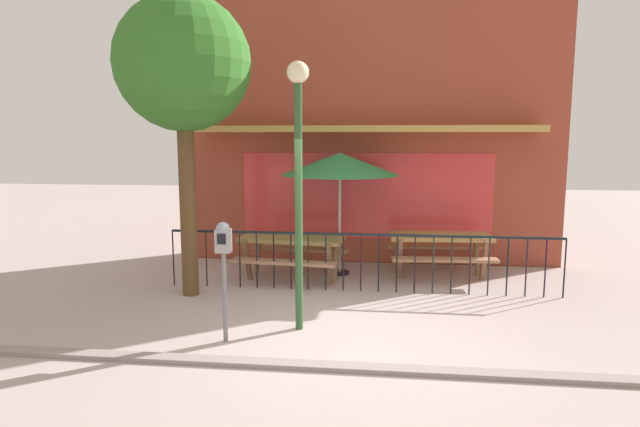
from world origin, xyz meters
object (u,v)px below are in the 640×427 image
object	(u,v)px
parking_meter_near	(223,250)
patio_umbrella	(340,164)
picnic_table_right	(440,243)
street_tree	(183,66)
picnic_table_left	(292,246)
street_lamp	(298,155)

from	to	relation	value
parking_meter_near	patio_umbrella	bearing A→B (deg)	71.76
picnic_table_right	street_tree	distance (m)	5.31
picnic_table_right	patio_umbrella	xyz separation A→B (m)	(-1.81, -0.02, 1.42)
picnic_table_left	street_lamp	size ratio (longest dim) A/B	0.56
picnic_table_right	patio_umbrella	bearing A→B (deg)	-179.25
picnic_table_right	street_lamp	size ratio (longest dim) A/B	0.54
patio_umbrella	street_lamp	size ratio (longest dim) A/B	0.65
picnic_table_left	street_lamp	bearing A→B (deg)	-78.37
street_lamp	parking_meter_near	bearing A→B (deg)	-147.31
picnic_table_left	picnic_table_right	xyz separation A→B (m)	(2.61, 0.50, 0.00)
parking_meter_near	picnic_table_right	bearing A→B (deg)	49.77
patio_umbrella	street_lamp	bearing A→B (deg)	-95.82
picnic_table_left	patio_umbrella	world-z (taller)	patio_umbrella
picnic_table_right	patio_umbrella	world-z (taller)	patio_umbrella
patio_umbrella	street_tree	size ratio (longest dim) A/B	0.48
patio_umbrella	picnic_table_right	bearing A→B (deg)	0.75
street_lamp	street_tree	bearing A→B (deg)	145.74
picnic_table_left	patio_umbrella	xyz separation A→B (m)	(0.80, 0.48, 1.42)
patio_umbrella	street_lamp	world-z (taller)	street_lamp
picnic_table_right	street_tree	bearing A→B (deg)	-158.60
picnic_table_right	street_lamp	distance (m)	4.00
parking_meter_near	street_tree	distance (m)	3.28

